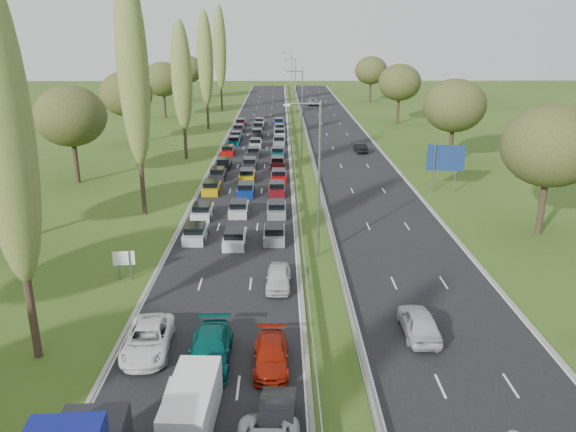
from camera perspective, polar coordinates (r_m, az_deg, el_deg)
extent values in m
plane|color=#334D18|center=(79.44, 1.35, 6.05)|extent=(260.00, 260.00, 0.00)
cube|color=black|center=(81.93, -3.46, 6.40)|extent=(10.50, 215.00, 0.04)
cube|color=black|center=(82.40, 6.02, 6.40)|extent=(10.50, 215.00, 0.04)
cube|color=gray|center=(81.74, 0.48, 6.80)|extent=(0.06, 215.00, 0.32)
cube|color=gray|center=(81.82, 2.10, 6.80)|extent=(0.06, 215.00, 0.32)
cylinder|color=gray|center=(42.09, 3.18, 3.46)|extent=(0.18, 0.18, 12.00)
cylinder|color=gray|center=(76.42, 1.44, 10.14)|extent=(0.18, 0.18, 12.00)
cylinder|color=gray|center=(111.17, 0.77, 12.66)|extent=(0.18, 0.18, 12.00)
cylinder|color=gray|center=(146.04, 0.41, 13.98)|extent=(0.18, 0.18, 12.00)
cylinder|color=#2D2116|center=(32.44, -24.80, -7.38)|extent=(0.44, 0.44, 7.20)
ellipsoid|color=olive|center=(30.00, -27.02, 8.04)|extent=(2.80, 2.80, 16.00)
cylinder|color=#2D2116|center=(54.77, -14.64, 4.16)|extent=(0.44, 0.44, 7.92)
ellipsoid|color=olive|center=(53.36, -15.49, 14.29)|extent=(2.80, 2.80, 17.60)
cylinder|color=#2D2116|center=(78.89, -10.41, 8.07)|extent=(0.44, 0.44, 6.48)
ellipsoid|color=olive|center=(77.94, -10.75, 13.81)|extent=(2.80, 2.80, 14.40)
cylinder|color=#2D2116|center=(103.30, -8.18, 10.72)|extent=(0.44, 0.44, 7.20)
ellipsoid|color=olive|center=(102.56, -8.40, 15.60)|extent=(2.80, 2.80, 16.00)
cylinder|color=#2D2116|center=(127.94, -6.78, 12.35)|extent=(0.44, 0.44, 7.92)
ellipsoid|color=olive|center=(127.34, -6.94, 16.68)|extent=(2.80, 2.80, 17.60)
cylinder|color=#2D2116|center=(69.36, -20.73, 5.14)|extent=(0.56, 0.56, 4.84)
ellipsoid|color=#38471E|center=(68.47, -21.23, 9.44)|extent=(8.00, 8.00, 6.80)
cylinder|color=#2D2116|center=(91.87, -15.81, 8.57)|extent=(0.56, 0.56, 4.84)
ellipsoid|color=#38471E|center=(91.20, -16.10, 11.84)|extent=(8.00, 8.00, 6.80)
cylinder|color=#2D2116|center=(118.87, -12.42, 10.87)|extent=(0.56, 0.56, 4.84)
ellipsoid|color=#38471E|center=(118.36, -12.60, 13.40)|extent=(8.00, 8.00, 6.80)
cylinder|color=#2D2116|center=(150.18, -10.02, 12.46)|extent=(0.56, 0.56, 4.84)
ellipsoid|color=#38471E|center=(149.77, -10.13, 14.47)|extent=(8.00, 8.00, 6.80)
cylinder|color=#2D2116|center=(52.76, 24.37, 0.84)|extent=(0.56, 0.56, 4.84)
ellipsoid|color=#38471E|center=(51.58, 25.13, 6.45)|extent=(8.00, 8.00, 6.80)
cylinder|color=#2D2116|center=(77.30, 16.21, 6.83)|extent=(0.56, 0.56, 4.84)
ellipsoid|color=#38471E|center=(76.51, 16.56, 10.70)|extent=(8.00, 8.00, 6.80)
cylinder|color=#2D2116|center=(110.83, 11.10, 10.45)|extent=(0.56, 0.56, 4.84)
ellipsoid|color=#38471E|center=(110.28, 11.27, 13.17)|extent=(8.00, 8.00, 6.80)
cylinder|color=#2D2116|center=(145.06, 8.34, 12.35)|extent=(0.56, 0.56, 4.84)
ellipsoid|color=#38471E|center=(144.64, 8.44, 14.43)|extent=(8.00, 8.00, 6.80)
cube|color=#B2B7BC|center=(47.94, -9.36, -1.86)|extent=(1.75, 4.00, 0.80)
cube|color=silver|center=(53.60, -8.68, 0.33)|extent=(1.75, 4.00, 0.80)
cube|color=#BF990C|center=(61.77, -7.77, 2.77)|extent=(1.75, 4.00, 0.80)
cube|color=black|center=(67.65, -7.13, 4.15)|extent=(1.75, 4.00, 0.80)
cube|color=black|center=(72.98, -6.52, 5.20)|extent=(1.75, 4.00, 0.80)
cube|color=#A50C0A|center=(81.18, -6.11, 6.54)|extent=(1.75, 4.00, 0.80)
cube|color=#053F4C|center=(88.31, -5.47, 7.50)|extent=(1.75, 4.00, 0.80)
cube|color=#053F4C|center=(92.85, -5.28, 8.03)|extent=(1.75, 4.00, 0.80)
cube|color=black|center=(99.89, -5.02, 8.75)|extent=(1.75, 4.00, 0.80)
cube|color=#590F14|center=(106.67, -4.82, 9.36)|extent=(1.75, 4.00, 0.80)
cube|color=silver|center=(46.37, -5.42, -2.40)|extent=(1.75, 4.00, 0.80)
cube|color=#B2B7BC|center=(54.12, -5.02, 0.65)|extent=(1.75, 4.00, 0.80)
cube|color=navy|center=(60.63, -4.31, 2.59)|extent=(1.75, 4.00, 0.80)
cube|color=#BF990C|center=(66.67, -4.16, 4.03)|extent=(1.75, 4.00, 0.80)
cube|color=black|center=(72.80, -3.89, 5.25)|extent=(1.75, 4.00, 0.80)
cube|color=black|center=(79.63, -3.51, 6.38)|extent=(1.75, 4.00, 0.80)
cube|color=#B2B7BC|center=(86.18, -3.30, 7.29)|extent=(1.75, 4.00, 0.80)
cube|color=black|center=(94.98, -3.17, 8.30)|extent=(1.75, 4.00, 0.80)
cube|color=black|center=(102.02, -3.02, 8.99)|extent=(1.75, 4.00, 0.80)
cube|color=#B2B7BC|center=(107.16, -2.91, 9.44)|extent=(1.75, 4.00, 0.80)
cube|color=slate|center=(47.16, -1.39, -1.96)|extent=(1.75, 4.00, 0.80)
cube|color=slate|center=(53.75, -1.16, 0.59)|extent=(1.75, 4.00, 0.80)
cube|color=#590F14|center=(60.88, -1.14, 2.71)|extent=(1.75, 4.00, 0.80)
cube|color=#A50C0A|center=(66.29, -0.94, 4.00)|extent=(1.75, 4.00, 0.80)
cube|color=#590F14|center=(73.27, -1.07, 5.37)|extent=(1.75, 4.00, 0.80)
cube|color=#053F4C|center=(79.46, -1.06, 6.38)|extent=(1.75, 4.00, 0.80)
cube|color=slate|center=(87.97, -0.93, 7.54)|extent=(1.75, 4.00, 0.80)
cube|color=#B2B7BC|center=(94.84, -0.85, 8.32)|extent=(1.75, 4.00, 0.80)
cube|color=silver|center=(99.93, -0.87, 8.82)|extent=(1.75, 4.00, 0.80)
cube|color=navy|center=(106.94, -0.94, 9.44)|extent=(1.75, 4.00, 0.80)
imported|color=white|center=(32.19, -14.04, -12.07)|extent=(2.72, 5.38, 1.46)
imported|color=#05514D|center=(30.62, -7.90, -13.26)|extent=(2.20, 5.32, 1.54)
imported|color=black|center=(25.60, -1.21, -20.27)|extent=(1.85, 4.53, 1.46)
imported|color=maroon|center=(30.11, -1.72, -13.93)|extent=(1.85, 4.49, 1.30)
imported|color=silver|center=(38.57, -0.98, -6.25)|extent=(1.80, 4.18, 1.40)
imported|color=silver|center=(33.64, 13.17, -10.48)|extent=(1.87, 4.64, 1.58)
imported|color=black|center=(82.92, 7.37, 6.90)|extent=(1.72, 4.09, 1.32)
imported|color=slate|center=(137.75, 2.52, 11.54)|extent=(2.76, 5.79, 1.59)
cube|color=silver|center=(26.38, -9.75, -18.43)|extent=(1.96, 4.90, 1.96)
cube|color=black|center=(28.17, -9.06, -15.99)|extent=(1.91, 0.78, 1.57)
cylinder|color=black|center=(28.17, -10.93, -17.60)|extent=(0.24, 0.67, 0.67)
cylinder|color=gray|center=(41.36, -16.81, -4.84)|extent=(0.16, 0.16, 2.10)
cylinder|color=gray|center=(41.14, -15.74, -4.86)|extent=(0.16, 0.16, 2.10)
cube|color=white|center=(41.05, -16.34, -4.14)|extent=(1.50, 0.31, 1.00)
cylinder|color=gray|center=(62.93, 14.59, 4.66)|extent=(0.16, 0.16, 5.20)
cylinder|color=gray|center=(63.61, 16.68, 4.62)|extent=(0.16, 0.16, 5.20)
cube|color=navy|center=(63.00, 15.73, 5.71)|extent=(3.97, 0.70, 2.80)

